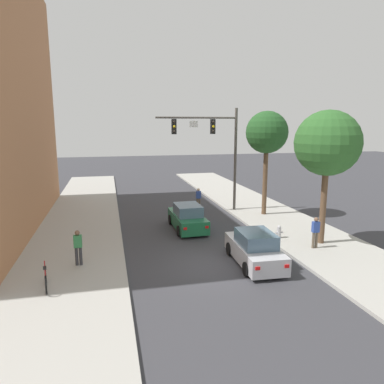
{
  "coord_description": "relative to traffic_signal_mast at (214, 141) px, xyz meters",
  "views": [
    {
      "loc": [
        -4.57,
        -15.03,
        6.46
      ],
      "look_at": [
        0.82,
        7.74,
        2.0
      ],
      "focal_mm": 33.13,
      "sensor_mm": 36.0,
      "label": 1
    }
  ],
  "objects": [
    {
      "name": "ground_plane",
      "position": [
        -2.94,
        -9.73,
        -5.31
      ],
      "size": [
        120.0,
        120.0,
        0.0
      ],
      "primitive_type": "plane",
      "color": "#38383D"
    },
    {
      "name": "sidewalk_left",
      "position": [
        -9.44,
        -9.73,
        -5.24
      ],
      "size": [
        5.0,
        60.0,
        0.15
      ],
      "primitive_type": "cube",
      "color": "#A8A59E",
      "rests_on": "ground"
    },
    {
      "name": "sidewalk_right",
      "position": [
        3.56,
        -9.73,
        -5.24
      ],
      "size": [
        5.0,
        60.0,
        0.15
      ],
      "primitive_type": "cube",
      "color": "#A8A59E",
      "rests_on": "ground"
    },
    {
      "name": "traffic_signal_mast",
      "position": [
        0.0,
        0.0,
        0.0
      ],
      "size": [
        5.99,
        0.38,
        7.5
      ],
      "color": "#514C47",
      "rests_on": "sidewalk_right"
    },
    {
      "name": "car_lead_green",
      "position": [
        -2.84,
        -3.86,
        -4.59
      ],
      "size": [
        1.9,
        4.27,
        1.6
      ],
      "color": "#1E663D",
      "rests_on": "ground"
    },
    {
      "name": "car_following_silver",
      "position": [
        -1.01,
        -10.09,
        -4.59
      ],
      "size": [
        1.99,
        4.31,
        1.6
      ],
      "color": "#B7B7BC",
      "rests_on": "ground"
    },
    {
      "name": "pedestrian_sidewalk_left_walker",
      "position": [
        -9.01,
        -8.71,
        -4.25
      ],
      "size": [
        0.36,
        0.22,
        1.64
      ],
      "color": "#333338",
      "rests_on": "sidewalk_left"
    },
    {
      "name": "pedestrian_crossing_road",
      "position": [
        -0.83,
        1.25,
        -4.4
      ],
      "size": [
        0.36,
        0.22,
        1.64
      ],
      "color": "brown",
      "rests_on": "ground"
    },
    {
      "name": "pedestrian_sidewalk_right_walker",
      "position": [
        2.75,
        -9.14,
        -4.25
      ],
      "size": [
        0.36,
        0.22,
        1.64
      ],
      "color": "brown",
      "rests_on": "sidewalk_right"
    },
    {
      "name": "bicycle_leaning",
      "position": [
        -10.09,
        -10.86,
        -4.77
      ],
      "size": [
        0.36,
        1.75,
        0.98
      ],
      "color": "black",
      "rests_on": "sidewalk_left"
    },
    {
      "name": "fire_hydrant",
      "position": [
        1.72,
        -7.18,
        -4.81
      ],
      "size": [
        0.48,
        0.24,
        0.72
      ],
      "color": "#B2B2B7",
      "rests_on": "sidewalk_right"
    },
    {
      "name": "street_tree_nearest",
      "position": [
        3.55,
        -8.48,
        0.18
      ],
      "size": [
        3.39,
        3.39,
        7.07
      ],
      "color": "brown",
      "rests_on": "sidewalk_right"
    },
    {
      "name": "street_tree_second",
      "position": [
        3.21,
        -1.92,
        0.57
      ],
      "size": [
        2.91,
        2.91,
        7.25
      ],
      "color": "brown",
      "rests_on": "sidewalk_right"
    }
  ]
}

